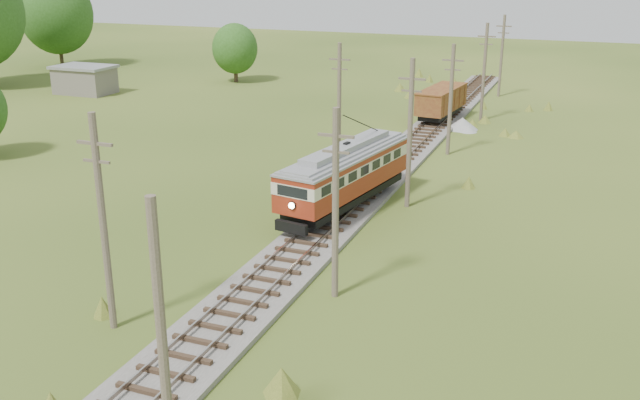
% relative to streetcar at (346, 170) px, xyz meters
% --- Properties ---
extents(railbed_main, '(3.60, 96.00, 0.57)m').
position_rel_streetcar_xyz_m(railbed_main, '(0.00, 5.13, -2.35)').
color(railbed_main, '#605B54').
rests_on(railbed_main, ground).
extents(streetcar, '(4.72, 11.99, 5.42)m').
position_rel_streetcar_xyz_m(streetcar, '(0.00, 0.00, 0.00)').
color(streetcar, black).
rests_on(streetcar, ground).
extents(gondola, '(3.35, 8.04, 2.59)m').
position_rel_streetcar_xyz_m(gondola, '(0.00, 26.27, -0.58)').
color(gondola, black).
rests_on(gondola, ground).
extents(gravel_pile, '(2.86, 3.03, 1.04)m').
position_rel_streetcar_xyz_m(gravel_pile, '(2.55, 23.87, -2.06)').
color(gravel_pile, gray).
rests_on(gravel_pile, ground).
extents(utility_pole_r_1, '(0.30, 0.30, 8.80)m').
position_rel_streetcar_xyz_m(utility_pole_r_1, '(3.10, -23.87, 1.86)').
color(utility_pole_r_1, brown).
rests_on(utility_pole_r_1, ground).
extents(utility_pole_r_2, '(1.60, 0.30, 8.60)m').
position_rel_streetcar_xyz_m(utility_pole_r_2, '(3.30, -10.87, 1.88)').
color(utility_pole_r_2, brown).
rests_on(utility_pole_r_2, ground).
extents(utility_pole_r_3, '(1.60, 0.30, 9.00)m').
position_rel_streetcar_xyz_m(utility_pole_r_3, '(3.20, 2.13, 2.08)').
color(utility_pole_r_3, brown).
rests_on(utility_pole_r_3, ground).
extents(utility_pole_r_4, '(1.60, 0.30, 8.40)m').
position_rel_streetcar_xyz_m(utility_pole_r_4, '(3.00, 15.13, 1.78)').
color(utility_pole_r_4, brown).
rests_on(utility_pole_r_4, ground).
extents(utility_pole_r_5, '(1.60, 0.30, 8.90)m').
position_rel_streetcar_xyz_m(utility_pole_r_5, '(3.40, 28.13, 2.03)').
color(utility_pole_r_5, brown).
rests_on(utility_pole_r_5, ground).
extents(utility_pole_r_6, '(1.60, 0.30, 8.70)m').
position_rel_streetcar_xyz_m(utility_pole_r_6, '(3.20, 41.13, 1.93)').
color(utility_pole_r_6, brown).
rests_on(utility_pole_r_6, ground).
extents(utility_pole_l_a, '(1.60, 0.30, 9.00)m').
position_rel_streetcar_xyz_m(utility_pole_l_a, '(-4.20, -16.87, 2.08)').
color(utility_pole_l_a, brown).
rests_on(utility_pole_l_a, ground).
extents(utility_pole_l_b, '(1.60, 0.30, 8.60)m').
position_rel_streetcar_xyz_m(utility_pole_l_b, '(-4.50, 11.13, 1.88)').
color(utility_pole_l_b, brown).
rests_on(utility_pole_l_b, ground).
extents(tree_left_5, '(9.66, 9.66, 12.44)m').
position_rel_streetcar_xyz_m(tree_left_5, '(-56.00, 41.13, 4.58)').
color(tree_left_5, '#38281C').
rests_on(tree_left_5, ground).
extents(tree_mid_a, '(5.46, 5.46, 7.03)m').
position_rel_streetcar_xyz_m(tree_mid_a, '(-28.00, 39.13, 1.48)').
color(tree_mid_a, '#38281C').
rests_on(tree_mid_a, ground).
extents(shed, '(6.40, 4.40, 3.10)m').
position_rel_streetcar_xyz_m(shed, '(-40.00, 26.13, -0.97)').
color(shed, slate).
rests_on(shed, ground).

